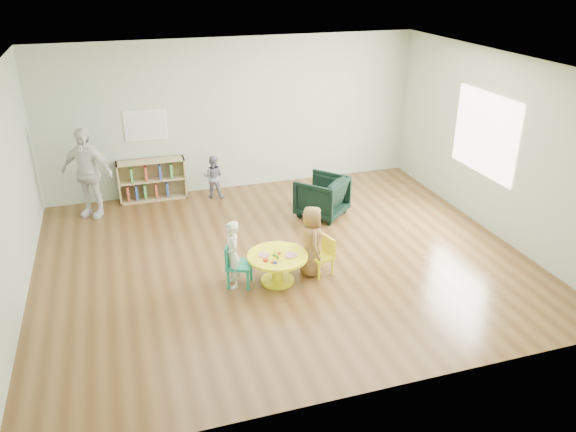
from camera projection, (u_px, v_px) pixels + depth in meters
The scene contains 11 objects.
room at pixel (281, 134), 7.55m from camera, with size 7.10×7.00×2.80m.
activity_table at pixel (278, 263), 7.59m from camera, with size 0.82×0.82×0.46m.
kid_chair_left at pixel (236, 263), 7.50m from camera, with size 0.43×0.43×0.62m.
kid_chair_right at pixel (323, 255), 7.80m from camera, with size 0.36×0.36×0.54m.
bookshelf at pixel (151, 180), 10.22m from camera, with size 1.20×0.30×0.75m.
alphabet_poster at pixel (146, 125), 9.92m from camera, with size 0.74×0.01×0.54m.
armchair at pixel (322, 196), 9.56m from camera, with size 0.74×0.76×0.69m, color black.
child_left at pixel (232, 255), 7.42m from camera, with size 0.35×0.23×0.95m, color white.
child_right at pixel (311, 241), 7.71m from camera, with size 0.49×0.32×1.01m, color orange.
toddler at pixel (213, 177), 10.27m from camera, with size 0.39×0.30×0.80m, color #191A3F.
adult_caretaker at pixel (87, 173), 9.38m from camera, with size 0.91×0.38×1.55m, color white.
Camera 1 is at (-2.09, -7.01, 4.05)m, focal length 35.00 mm.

